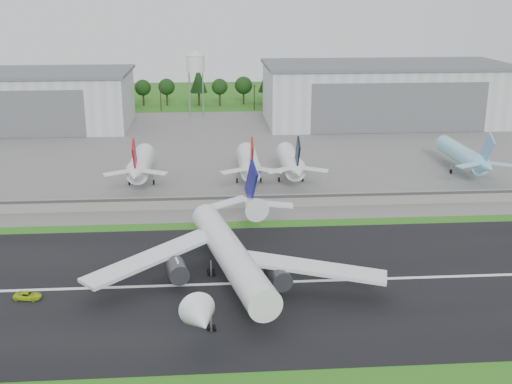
{
  "coord_description": "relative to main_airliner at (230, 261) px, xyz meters",
  "views": [
    {
      "loc": [
        0.33,
        -101.91,
        53.42
      ],
      "look_at": [
        10.9,
        40.0,
        9.0
      ],
      "focal_mm": 45.0,
      "sensor_mm": 36.0,
      "label": 1
    }
  ],
  "objects": [
    {
      "name": "main_airliner",
      "position": [
        0.0,
        0.0,
        0.0
      ],
      "size": [
        55.94,
        58.83,
        18.17
      ],
      "rotation": [
        0.0,
        0.0,
        3.36
      ],
      "color": "white",
      "rests_on": "runway"
    },
    {
      "name": "hangar_east",
      "position": [
        71.24,
        155.34,
        7.73
      ],
      "size": [
        102.0,
        47.0,
        25.2
      ],
      "color": "silver",
      "rests_on": "ground"
    },
    {
      "name": "apron",
      "position": [
        -3.76,
        110.43,
        -4.84
      ],
      "size": [
        320.0,
        150.0,
        0.1
      ],
      "primitive_type": "cube",
      "color": "slate",
      "rests_on": "ground"
    },
    {
      "name": "runway_centerline",
      "position": [
        -3.76,
        0.43,
        -4.78
      ],
      "size": [
        220.0,
        1.0,
        0.02
      ],
      "primitive_type": "cube",
      "color": "white",
      "rests_on": "runway"
    },
    {
      "name": "parked_jet_red_b",
      "position": [
        7.9,
        67.0,
        1.38
      ],
      "size": [
        7.36,
        31.29,
        16.79
      ],
      "color": "white",
      "rests_on": "ground"
    },
    {
      "name": "parked_jet_navy",
      "position": [
        20.27,
        67.0,
        1.34
      ],
      "size": [
        7.36,
        31.29,
        16.74
      ],
      "color": "white",
      "rests_on": "ground"
    },
    {
      "name": "treeline",
      "position": [
        -3.76,
        205.43,
        -4.89
      ],
      "size": [
        320.0,
        16.0,
        22.0
      ],
      "primitive_type": null,
      "color": "black",
      "rests_on": "ground"
    },
    {
      "name": "parked_jet_skyblue",
      "position": [
        73.96,
        71.97,
        1.11
      ],
      "size": [
        7.36,
        37.29,
        16.56
      ],
      "color": "#8AD0EF",
      "rests_on": "ground"
    },
    {
      "name": "parked_jet_red_a",
      "position": [
        -23.3,
        67.01,
        1.47
      ],
      "size": [
        7.36,
        31.29,
        16.89
      ],
      "color": "white",
      "rests_on": "ground"
    },
    {
      "name": "water_tower",
      "position": [
        -8.76,
        175.43,
        19.66
      ],
      "size": [
        8.4,
        8.4,
        29.4
      ],
      "color": "#99999E",
      "rests_on": "ground"
    },
    {
      "name": "runway",
      "position": [
        -3.76,
        0.43,
        -4.84
      ],
      "size": [
        320.0,
        60.0,
        0.1
      ],
      "primitive_type": "cube",
      "color": "black",
      "rests_on": "ground"
    },
    {
      "name": "ground",
      "position": [
        -3.76,
        -9.57,
        -4.89
      ],
      "size": [
        600.0,
        600.0,
        0.0
      ],
      "primitive_type": "plane",
      "color": "#235C15",
      "rests_on": "ground"
    },
    {
      "name": "blast_fence",
      "position": [
        -3.76,
        45.41,
        -3.09
      ],
      "size": [
        240.0,
        0.61,
        3.5
      ],
      "color": "gray",
      "rests_on": "ground"
    },
    {
      "name": "hangar_west",
      "position": [
        -83.76,
        155.34,
        6.74
      ],
      "size": [
        97.0,
        44.0,
        23.2
      ],
      "color": "silver",
      "rests_on": "ground"
    },
    {
      "name": "utility_poles",
      "position": [
        -3.76,
        190.43,
        -4.89
      ],
      "size": [
        230.0,
        3.0,
        12.0
      ],
      "primitive_type": null,
      "color": "black",
      "rests_on": "ground"
    },
    {
      "name": "ground_vehicle",
      "position": [
        -36.95,
        -3.25,
        -4.1
      ],
      "size": [
        5.27,
        3.03,
        1.38
      ],
      "primitive_type": "imported",
      "rotation": [
        0.0,
        0.0,
        1.42
      ],
      "color": "#AACB17",
      "rests_on": "runway"
    }
  ]
}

